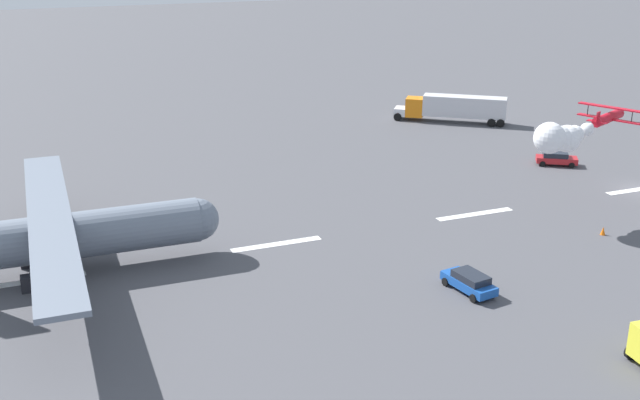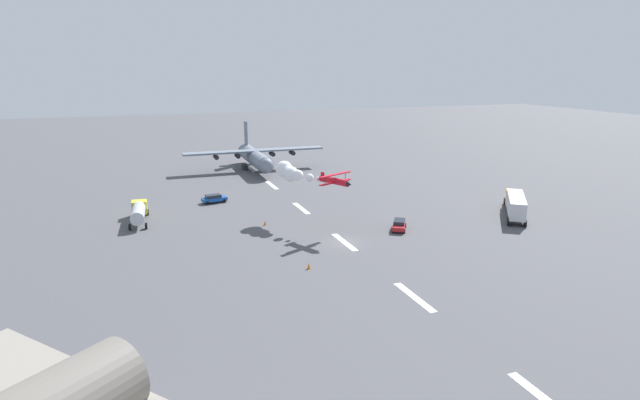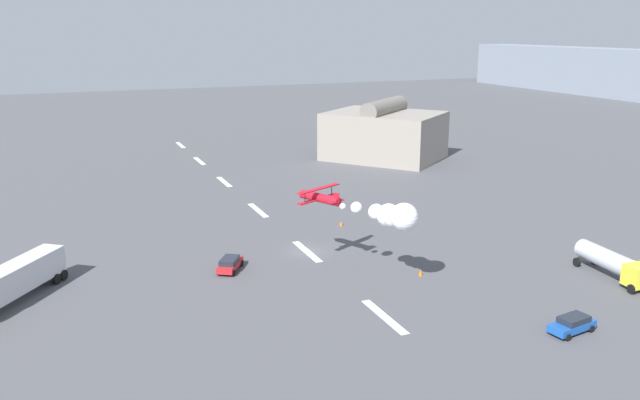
% 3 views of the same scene
% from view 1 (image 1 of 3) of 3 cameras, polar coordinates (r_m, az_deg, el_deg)
% --- Properties ---
extents(ground_plane, '(440.00, 440.00, 0.00)m').
position_cam_1_polar(ground_plane, '(85.97, 22.62, 0.74)').
color(ground_plane, '#4C4C51').
rests_on(ground_plane, ground).
extents(runway_stripe_4, '(8.00, 0.90, 0.01)m').
position_cam_1_polar(runway_stripe_4, '(85.97, 22.62, 0.74)').
color(runway_stripe_4, white).
rests_on(runway_stripe_4, ground).
extents(runway_stripe_5, '(8.00, 0.90, 0.01)m').
position_cam_1_polar(runway_stripe_5, '(73.97, 11.44, -1.03)').
color(runway_stripe_5, white).
rests_on(runway_stripe_5, ground).
extents(runway_stripe_6, '(8.00, 0.90, 0.01)m').
position_cam_1_polar(runway_stripe_6, '(65.84, -3.25, -3.29)').
color(runway_stripe_6, white).
rests_on(runway_stripe_6, ground).
extents(runway_stripe_7, '(8.00, 0.90, 0.01)m').
position_cam_1_polar(runway_stripe_7, '(63.10, -20.63, -5.67)').
color(runway_stripe_7, white).
rests_on(runway_stripe_7, ground).
extents(cargo_transport_plane, '(24.45, 33.89, 10.85)m').
position_cam_1_polar(cargo_transport_plane, '(62.47, -18.47, -2.43)').
color(cargo_transport_plane, slate).
rests_on(cargo_transport_plane, ground).
extents(stunt_biplane_red, '(15.19, 9.15, 3.05)m').
position_cam_1_polar(stunt_biplane_red, '(72.97, 17.82, 4.63)').
color(stunt_biplane_red, red).
extents(semi_truck_orange, '(13.88, 11.32, 3.70)m').
position_cam_1_polar(semi_truck_orange, '(108.32, 9.92, 6.82)').
color(semi_truck_orange, silver).
rests_on(semi_truck_orange, ground).
extents(followme_car_yellow, '(4.78, 3.93, 1.52)m').
position_cam_1_polar(followme_car_yellow, '(91.34, 17.16, 2.99)').
color(followme_car_yellow, '#B21E23').
rests_on(followme_car_yellow, ground).
extents(airport_staff_sedan, '(2.58, 4.74, 1.52)m').
position_cam_1_polar(airport_staff_sedan, '(58.24, 11.05, -5.97)').
color(airport_staff_sedan, '#194CA5').
rests_on(airport_staff_sedan, ground).
extents(traffic_cone_far, '(0.44, 0.44, 0.75)m').
position_cam_1_polar(traffic_cone_far, '(72.03, 20.30, -2.16)').
color(traffic_cone_far, orange).
rests_on(traffic_cone_far, ground).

